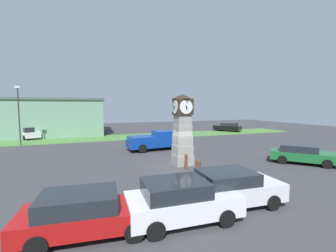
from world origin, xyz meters
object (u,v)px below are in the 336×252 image
Objects in this scene: bollard_mid_row at (199,167)px; car_far_lot at (228,127)px; car_end_of_row at (302,154)px; bollard_far_row at (213,173)px; car_near_tower at (181,200)px; bollard_near_tower at (186,161)px; car_navy_sedan at (87,212)px; car_by_building at (231,187)px; pickup_truck at (155,140)px; car_silver_hatch at (28,133)px; clock_tower at (182,131)px; street_lamp_near_road at (19,111)px.

car_far_lot is (16.46, 20.12, 0.27)m from bollard_mid_row.
car_end_of_row is at bearing -110.94° from car_far_lot.
bollard_far_row is 5.10m from car_near_tower.
car_navy_sedan is at bearing -137.56° from bollard_near_tower.
car_near_tower is 12.88m from car_end_of_row.
bollard_far_row is (0.49, -2.56, -0.12)m from bollard_near_tower.
car_by_building is (5.90, 0.17, 0.04)m from car_navy_sedan.
bollard_far_row is 0.15× the size of pickup_truck.
bollard_far_row is at bearing -76.19° from bollard_mid_row.
pickup_truck is at bearing 92.11° from bollard_far_row.
car_far_lot is 30.11m from car_silver_hatch.
bollard_far_row is at bearing -127.21° from car_far_lot.
pickup_truck is at bearing 91.64° from clock_tower.
car_by_building reaches higher than car_end_of_row.
street_lamp_near_road is at bearing 130.82° from bollard_near_tower.
bollard_mid_row is at bearing -89.48° from pickup_truck.
street_lamp_near_road reaches higher than car_silver_hatch.
car_by_building is 0.93× the size of car_end_of_row.
clock_tower is at bearing -133.17° from car_far_lot.
bollard_mid_row is 8.71m from car_end_of_row.
bollard_far_row is 0.20× the size of car_near_tower.
car_silver_hatch is (-12.89, 26.21, 0.02)m from car_by_building.
car_silver_hatch is 1.01× the size of car_end_of_row.
bollard_mid_row is at bearing -92.05° from clock_tower.
car_near_tower reaches higher than car_navy_sedan.
pickup_truck is 15.54m from street_lamp_near_road.
car_near_tower is at bearing -103.35° from pickup_truck.
street_lamp_near_road is (-12.57, 20.84, 2.96)m from car_by_building.
street_lamp_near_road is at bearing 149.75° from pickup_truck.
bollard_mid_row is 25.99m from car_far_lot.
street_lamp_near_road is at bearing 107.61° from car_navy_sedan.
street_lamp_near_road is (-29.74, -3.59, 2.97)m from car_far_lot.
bollard_near_tower is at bearing 84.89° from car_by_building.
car_silver_hatch is at bearing 125.47° from clock_tower.
car_far_lot is at bearing 50.72° from bollard_mid_row.
clock_tower reaches higher than car_by_building.
clock_tower is 2.38m from bollard_near_tower.
pickup_truck reaches higher than bollard_near_tower.
street_lamp_near_road is at bearing 121.10° from car_by_building.
car_by_building is 0.66× the size of street_lamp_near_road.
car_end_of_row is (8.71, -0.13, 0.22)m from bollard_mid_row.
car_navy_sedan is 14.83m from pickup_truck.
car_end_of_row is at bearing 23.92° from car_by_building.
pickup_truck reaches higher than car_end_of_row.
bollard_mid_row is 4.37m from car_by_building.
car_by_building is (-1.00, -3.13, 0.36)m from bollard_far_row.
car_near_tower is 0.77× the size of pickup_truck.
car_silver_hatch is (-13.69, 19.22, -1.72)m from clock_tower.
car_end_of_row is at bearing -44.64° from car_silver_hatch.
bollard_near_tower is 0.25× the size of car_near_tower.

